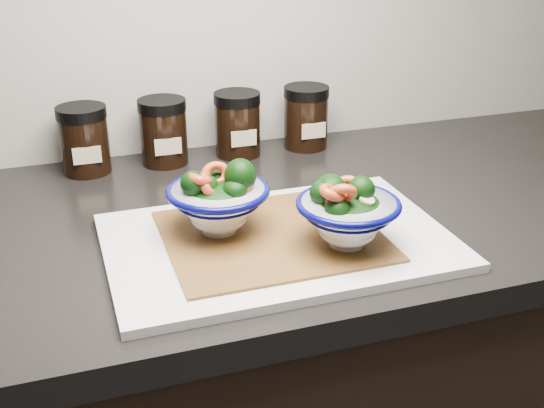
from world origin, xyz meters
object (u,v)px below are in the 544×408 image
object	(u,v)px
spice_jar_d	(306,117)
cutting_board	(278,242)
bowl_left	(219,200)
spice_jar_a	(84,140)
spice_jar_c	(238,124)
spice_jar_b	(163,132)
bowl_right	(346,213)

from	to	relation	value
spice_jar_d	cutting_board	bearing A→B (deg)	-116.45
bowl_left	spice_jar_d	xyz separation A→B (m)	(0.25, 0.32, -0.00)
bowl_left	spice_jar_a	distance (m)	0.35
spice_jar_a	spice_jar_c	world-z (taller)	same
spice_jar_a	spice_jar_b	size ratio (longest dim) A/B	1.00
bowl_left	spice_jar_c	bearing A→B (deg)	69.81
cutting_board	spice_jar_b	distance (m)	0.37
spice_jar_a	spice_jar_b	xyz separation A→B (m)	(0.13, 0.00, 0.00)
bowl_right	spice_jar_d	world-z (taller)	bowl_right
cutting_board	spice_jar_d	distance (m)	0.40
spice_jar_a	spice_jar_c	xyz separation A→B (m)	(0.26, 0.00, 0.00)
bowl_right	spice_jar_c	bearing A→B (deg)	93.81
cutting_board	spice_jar_c	world-z (taller)	spice_jar_c
bowl_left	spice_jar_b	bearing A→B (deg)	92.84
spice_jar_b	spice_jar_a	bearing A→B (deg)	180.00
bowl_left	spice_jar_d	bearing A→B (deg)	52.12
bowl_right	spice_jar_c	world-z (taller)	bowl_right
bowl_left	spice_jar_c	world-z (taller)	bowl_left
spice_jar_c	spice_jar_d	xyz separation A→B (m)	(0.13, 0.00, 0.00)
cutting_board	bowl_left	distance (m)	0.10
bowl_left	spice_jar_a	world-z (taller)	bowl_left
spice_jar_b	bowl_right	bearing A→B (deg)	-68.58
bowl_right	spice_jar_c	xyz separation A→B (m)	(-0.03, 0.40, -0.00)
bowl_left	spice_jar_c	distance (m)	0.34
cutting_board	spice_jar_d	size ratio (longest dim) A/B	3.98
bowl_right	spice_jar_d	xyz separation A→B (m)	(0.10, 0.40, -0.00)
spice_jar_c	spice_jar_d	world-z (taller)	same
spice_jar_c	spice_jar_a	bearing A→B (deg)	180.00
bowl_right	spice_jar_d	bearing A→B (deg)	75.77
spice_jar_b	spice_jar_c	size ratio (longest dim) A/B	1.00
bowl_left	spice_jar_b	xyz separation A→B (m)	(-0.02, 0.32, -0.00)
cutting_board	spice_jar_c	xyz separation A→B (m)	(0.05, 0.35, 0.05)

